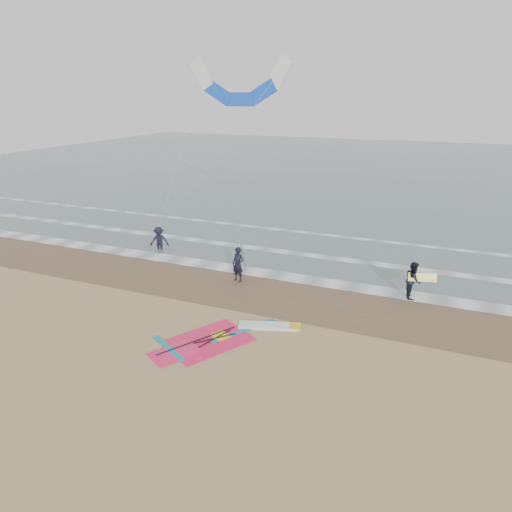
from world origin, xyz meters
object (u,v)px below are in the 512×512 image
at_px(person_standing, 238,264).
at_px(surf_kite, 239,87).
at_px(windsurf_rig, 226,337).
at_px(person_walking, 413,280).
at_px(person_wading, 159,236).

relative_size(person_standing, surf_kite, 0.18).
xyz_separation_m(windsurf_rig, person_standing, (-1.98, 5.56, 0.89)).
bearing_deg(person_walking, person_wading, 73.68).
bearing_deg(person_standing, windsurf_rig, -56.37).
xyz_separation_m(person_standing, person_wading, (-6.68, 2.75, -0.01)).
relative_size(person_walking, surf_kite, 0.18).
distance_m(person_walking, person_wading, 15.29).
relative_size(windsurf_rig, surf_kite, 0.52).
xyz_separation_m(person_wading, surf_kite, (3.48, 4.72, 8.74)).
xyz_separation_m(person_standing, surf_kite, (-3.20, 7.48, 8.73)).
bearing_deg(surf_kite, person_walking, -27.75).
height_order(person_walking, person_wading, person_wading).
distance_m(person_wading, surf_kite, 10.53).
relative_size(windsurf_rig, person_wading, 2.93).
bearing_deg(person_wading, windsurf_rig, -66.92).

